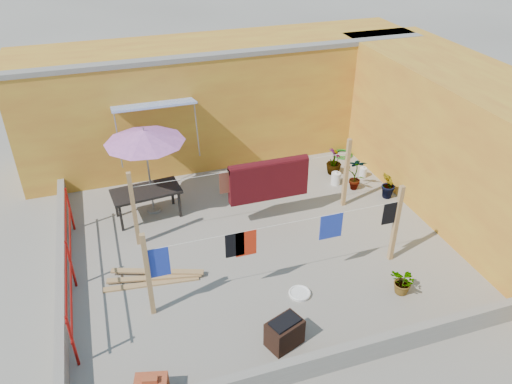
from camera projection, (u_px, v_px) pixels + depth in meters
ground at (257, 243)px, 11.07m from camera, size 80.00×80.00×0.00m
wall_back at (222, 98)px, 14.14m from camera, size 11.00×3.27×3.21m
wall_right at (469, 145)px, 11.60m from camera, size 2.40×9.00×3.20m
parapet_front at (327, 361)px, 8.06m from camera, size 8.30×0.16×0.44m
parapet_left at (62, 273)px, 9.87m from camera, size 0.16×7.30×0.44m
red_railing at (69, 257)px, 9.50m from camera, size 0.05×4.20×1.10m
clothesline_rig at (267, 187)px, 11.08m from camera, size 5.09×2.35×1.80m
patio_umbrella at (144, 137)px, 11.13m from camera, size 2.11×2.11×2.20m
outdoor_table at (146, 193)px, 11.59m from camera, size 1.64×0.94×0.73m
lumber_pile at (154, 278)px, 10.00m from camera, size 2.01×0.79×0.12m
brazier at (284, 333)px, 8.51m from camera, size 0.71×0.59×0.54m
white_basin at (300, 293)px, 9.64m from camera, size 0.43×0.43×0.08m
water_jug_a at (336, 178)px, 13.14m from camera, size 0.25×0.25×0.39m
water_jug_b at (363, 172)px, 13.49m from camera, size 0.20×0.20×0.31m
green_hose at (343, 154)px, 14.61m from camera, size 0.57×0.57×0.08m
plant_back_a at (241, 177)px, 12.70m from camera, size 0.96×0.92×0.82m
plant_back_b at (334, 161)px, 13.53m from camera, size 0.53×0.53×0.73m
plant_right_a at (356, 173)px, 12.79m from camera, size 0.58×0.51×0.93m
plant_right_b at (389, 185)px, 12.44m from camera, size 0.47×0.52×0.76m
plant_right_c at (404, 282)px, 9.56m from camera, size 0.54×0.59×0.56m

